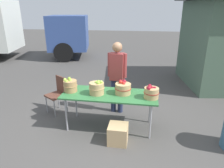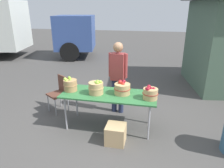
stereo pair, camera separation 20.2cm
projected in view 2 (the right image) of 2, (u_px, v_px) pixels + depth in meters
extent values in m
plane|color=#474442|center=(109.00, 126.00, 4.38)|extent=(40.00, 40.00, 0.00)
cube|color=#2D6B38|center=(109.00, 94.00, 4.13)|extent=(1.90, 0.76, 0.03)
cylinder|color=#99999E|center=(66.00, 114.00, 4.15)|extent=(0.04, 0.04, 0.72)
cylinder|color=#99999E|center=(149.00, 123.00, 3.82)|extent=(0.04, 0.04, 0.72)
cylinder|color=#99999E|center=(77.00, 101.00, 4.70)|extent=(0.04, 0.04, 0.72)
cylinder|color=#99999E|center=(150.00, 108.00, 4.37)|extent=(0.04, 0.04, 0.72)
cylinder|color=#A87F51|center=(70.00, 85.00, 4.25)|extent=(0.27, 0.27, 0.23)
torus|color=#A87F51|center=(70.00, 85.00, 4.24)|extent=(0.29, 0.29, 0.01)
sphere|color=#9EC647|center=(65.00, 79.00, 4.21)|extent=(0.07, 0.07, 0.07)
sphere|color=#7AA833|center=(69.00, 78.00, 4.27)|extent=(0.07, 0.07, 0.07)
sphere|color=#7AA833|center=(70.00, 80.00, 4.21)|extent=(0.07, 0.07, 0.07)
sphere|color=#8CB738|center=(66.00, 81.00, 4.15)|extent=(0.07, 0.07, 0.07)
cylinder|color=tan|center=(96.00, 88.00, 4.09)|extent=(0.29, 0.29, 0.24)
torus|color=tan|center=(96.00, 88.00, 4.08)|extent=(0.31, 0.31, 0.01)
sphere|color=#8CB738|center=(97.00, 83.00, 3.99)|extent=(0.08, 0.08, 0.08)
sphere|color=#8CB738|center=(98.00, 82.00, 4.06)|extent=(0.07, 0.07, 0.07)
sphere|color=#9EC647|center=(100.00, 82.00, 4.03)|extent=(0.07, 0.07, 0.07)
sphere|color=#9EC647|center=(96.00, 83.00, 4.07)|extent=(0.08, 0.08, 0.08)
sphere|color=#7AA833|center=(96.00, 83.00, 4.05)|extent=(0.07, 0.07, 0.07)
cylinder|color=tan|center=(122.00, 89.00, 4.08)|extent=(0.31, 0.31, 0.21)
torus|color=maroon|center=(122.00, 88.00, 4.07)|extent=(0.33, 0.33, 0.01)
sphere|color=maroon|center=(123.00, 84.00, 4.05)|extent=(0.07, 0.07, 0.07)
sphere|color=maroon|center=(123.00, 83.00, 4.08)|extent=(0.08, 0.08, 0.08)
sphere|color=#B22319|center=(123.00, 84.00, 4.02)|extent=(0.07, 0.07, 0.07)
sphere|color=maroon|center=(123.00, 84.00, 4.07)|extent=(0.08, 0.08, 0.08)
sphere|color=maroon|center=(124.00, 81.00, 4.13)|extent=(0.07, 0.07, 0.07)
sphere|color=#B22319|center=(120.00, 82.00, 4.06)|extent=(0.08, 0.08, 0.08)
sphere|color=maroon|center=(120.00, 82.00, 4.13)|extent=(0.08, 0.08, 0.08)
cylinder|color=tan|center=(150.00, 94.00, 3.86)|extent=(0.28, 0.28, 0.21)
torus|color=maroon|center=(150.00, 93.00, 3.85)|extent=(0.30, 0.30, 0.01)
sphere|color=maroon|center=(148.00, 88.00, 3.85)|extent=(0.07, 0.07, 0.07)
sphere|color=maroon|center=(147.00, 89.00, 3.81)|extent=(0.07, 0.07, 0.07)
sphere|color=maroon|center=(148.00, 89.00, 3.75)|extent=(0.07, 0.07, 0.07)
sphere|color=maroon|center=(148.00, 88.00, 3.81)|extent=(0.07, 0.07, 0.07)
sphere|color=maroon|center=(149.00, 87.00, 3.86)|extent=(0.08, 0.08, 0.08)
sphere|color=maroon|center=(151.00, 89.00, 3.84)|extent=(0.07, 0.07, 0.07)
sphere|color=maroon|center=(154.00, 89.00, 3.83)|extent=(0.07, 0.07, 0.07)
cylinder|color=#262D4C|center=(121.00, 96.00, 4.84)|extent=(0.12, 0.12, 0.82)
cylinder|color=#262D4C|center=(114.00, 95.00, 4.90)|extent=(0.12, 0.12, 0.82)
cube|color=maroon|center=(118.00, 67.00, 4.62)|extent=(0.33, 0.26, 0.61)
sphere|color=#936B4C|center=(118.00, 47.00, 4.47)|extent=(0.22, 0.22, 0.22)
cylinder|color=maroon|center=(126.00, 66.00, 4.56)|extent=(0.09, 0.09, 0.55)
cylinder|color=maroon|center=(110.00, 65.00, 4.66)|extent=(0.09, 0.09, 0.55)
cube|color=#334C8C|center=(76.00, 32.00, 10.24)|extent=(2.21, 2.44, 1.60)
cube|color=black|center=(92.00, 26.00, 10.13)|extent=(0.42, 1.73, 0.80)
cylinder|color=black|center=(76.00, 45.00, 11.41)|extent=(0.94, 0.47, 0.90)
cylinder|color=black|center=(70.00, 52.00, 9.62)|extent=(0.94, 0.47, 0.90)
cylinder|color=black|center=(5.00, 45.00, 11.39)|extent=(0.94, 0.47, 0.90)
cube|color=brown|center=(57.00, 94.00, 4.88)|extent=(0.55, 0.55, 0.04)
cube|color=brown|center=(63.00, 84.00, 4.93)|extent=(0.35, 0.24, 0.40)
cylinder|color=gray|center=(48.00, 103.00, 4.96)|extent=(0.02, 0.02, 0.42)
cylinder|color=gray|center=(56.00, 108.00, 4.74)|extent=(0.02, 0.02, 0.42)
cylinder|color=gray|center=(61.00, 99.00, 5.19)|extent=(0.02, 0.02, 0.42)
cylinder|color=gray|center=(68.00, 103.00, 4.96)|extent=(0.02, 0.02, 0.42)
cube|color=tan|center=(116.00, 134.00, 3.79)|extent=(0.36, 0.36, 0.36)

